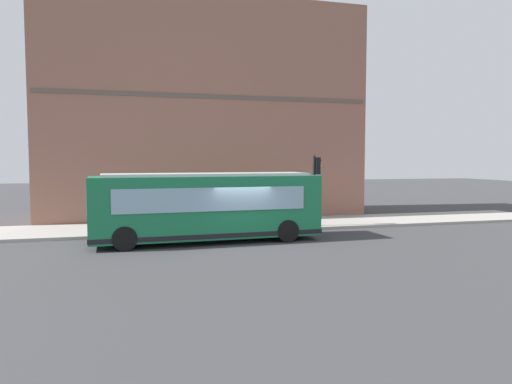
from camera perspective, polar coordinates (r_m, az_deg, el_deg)
name	(u,v)px	position (r m, az deg, el deg)	size (l,w,h in m)	color
ground	(240,243)	(20.83, -1.98, -6.19)	(120.00, 120.00, 0.00)	#38383A
sidewalk_curb	(220,226)	(25.56, -4.44, -4.14)	(4.59, 40.00, 0.15)	#9E9991
building_corner	(203,114)	(31.15, -6.46, 9.43)	(7.01, 19.72, 13.33)	#8C5B4C
city_bus_nearside	(207,207)	(20.99, -6.01, -1.84)	(2.93, 10.13, 3.07)	#197247
traffic_light_near_corner	(316,177)	(25.06, 7.34, 1.85)	(0.32, 0.49, 3.75)	black
fire_hydrant	(253,219)	(25.08, -0.31, -3.28)	(0.35, 0.35, 0.74)	gold
pedestrian_by_light_pole	(287,205)	(27.58, 3.83, -1.54)	(0.32, 0.32, 1.55)	gold
pedestrian_near_hydrant	(223,206)	(26.20, -4.02, -1.67)	(0.32, 0.32, 1.67)	#99994C
newspaper_vending_box	(138,217)	(25.89, -14.13, -2.97)	(0.44, 0.42, 0.90)	#263F99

